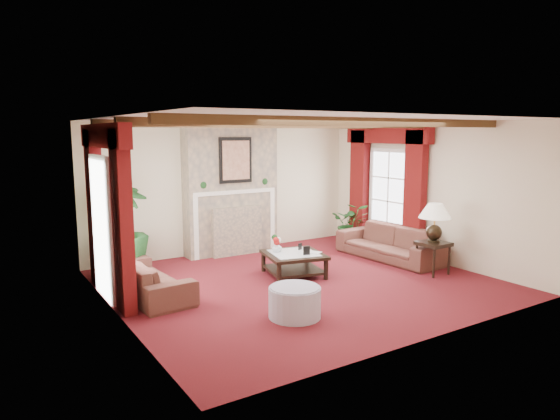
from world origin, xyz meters
TOP-DOWN VIEW (x-y plane):
  - floor at (0.00, 0.00)m, footprint 6.00×6.00m
  - ceiling at (0.00, 0.00)m, footprint 6.00×6.00m
  - back_wall at (0.00, 2.75)m, footprint 6.00×0.02m
  - left_wall at (-3.00, 0.00)m, footprint 0.02×5.50m
  - right_wall at (3.00, 0.00)m, footprint 0.02×5.50m
  - ceiling_beams at (0.00, 0.00)m, footprint 6.00×3.00m
  - fireplace at (0.00, 2.55)m, footprint 2.00×0.52m
  - french_door_left at (-2.97, 1.00)m, footprint 0.10×1.10m
  - french_door_right at (2.97, 1.00)m, footprint 0.10×1.10m
  - curtains_left at (-2.86, 1.00)m, footprint 0.20×2.40m
  - curtains_right at (2.86, 1.00)m, footprint 0.20×2.40m
  - sofa_left at (-2.37, 0.73)m, footprint 2.04×0.86m
  - sofa_right at (2.42, 0.38)m, footprint 2.30×0.90m
  - potted_palm at (-2.46, 1.97)m, footprint 2.41×2.57m
  - small_plant at (2.61, 1.75)m, footprint 1.83×1.83m
  - coffee_table at (0.14, 0.43)m, footprint 1.17×1.17m
  - side_table at (2.30, -0.81)m, footprint 0.54×0.54m
  - ottoman at (-0.98, -1.26)m, footprint 0.72×0.72m
  - table_lamp at (2.30, -0.81)m, footprint 0.56×0.56m
  - flower_vase at (-0.07, 0.66)m, footprint 0.31×0.31m
  - book at (0.35, 0.19)m, footprint 0.21×0.19m
  - photo_frame_a at (0.24, 0.18)m, footprint 0.12×0.06m
  - photo_frame_b at (0.37, 0.56)m, footprint 0.10×0.06m

SIDE VIEW (x-z plane):
  - floor at x=0.00m, z-range 0.00..0.00m
  - coffee_table at x=0.14m, z-range 0.00..0.40m
  - ottoman at x=-0.98m, z-range 0.00..0.42m
  - side_table at x=2.30m, z-range 0.00..0.58m
  - small_plant at x=2.61m, z-range 0.00..0.75m
  - sofa_left at x=-2.37m, z-range 0.00..0.76m
  - sofa_right at x=2.42m, z-range 0.00..0.87m
  - photo_frame_b at x=0.37m, z-range 0.40..0.53m
  - photo_frame_a at x=0.24m, z-range 0.40..0.56m
  - flower_vase at x=-0.07m, z-range 0.40..0.58m
  - potted_palm at x=-2.46m, z-range 0.00..1.00m
  - book at x=0.35m, z-range 0.40..0.66m
  - table_lamp at x=2.30m, z-range 0.58..1.29m
  - back_wall at x=0.00m, z-range 0.00..2.70m
  - left_wall at x=-3.00m, z-range 0.00..2.70m
  - right_wall at x=3.00m, z-range 0.00..2.70m
  - french_door_left at x=-2.97m, z-range 1.05..3.21m
  - french_door_right at x=2.97m, z-range 1.05..3.21m
  - curtains_left at x=-2.86m, z-range 1.28..3.83m
  - curtains_right at x=2.86m, z-range 1.28..3.83m
  - ceiling_beams at x=0.00m, z-range 2.58..2.70m
  - ceiling at x=0.00m, z-range 2.70..2.70m
  - fireplace at x=0.00m, z-range 1.35..4.05m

